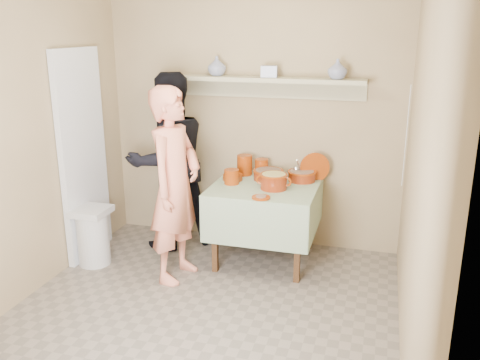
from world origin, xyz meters
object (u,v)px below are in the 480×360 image
(person_helper, at_px, (169,162))
(serving_table, at_px, (265,197))
(cazuela_rice, at_px, (274,180))
(person_cook, at_px, (175,186))
(trash_bin, at_px, (93,236))

(person_helper, xyz_separation_m, serving_table, (1.01, -0.09, -0.24))
(cazuela_rice, bearing_deg, person_cook, -150.30)
(serving_table, relative_size, trash_bin, 1.74)
(person_helper, distance_m, cazuela_rice, 1.13)
(person_cook, height_order, trash_bin, person_cook)
(cazuela_rice, distance_m, trash_bin, 1.79)
(trash_bin, bearing_deg, cazuela_rice, 14.59)
(cazuela_rice, bearing_deg, trash_bin, -165.41)
(person_helper, height_order, cazuela_rice, person_helper)
(serving_table, xyz_separation_m, trash_bin, (-1.54, -0.54, -0.36))
(person_cook, bearing_deg, cazuela_rice, -52.79)
(person_cook, distance_m, serving_table, 0.90)
(trash_bin, bearing_deg, serving_table, 19.24)
(person_cook, distance_m, cazuela_rice, 0.90)
(cazuela_rice, relative_size, trash_bin, 0.59)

